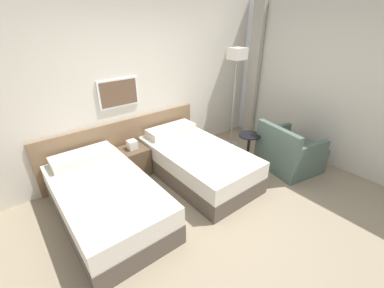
{
  "coord_description": "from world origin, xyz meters",
  "views": [
    {
      "loc": [
        -1.9,
        -1.79,
        2.39
      ],
      "look_at": [
        0.23,
        0.86,
        0.67
      ],
      "focal_mm": 24.0,
      "sensor_mm": 36.0,
      "label": 1
    }
  ],
  "objects_px": {
    "bed_near_door": "(106,200)",
    "floor_lamp": "(237,64)",
    "nightstand": "(134,161)",
    "bed_near_window": "(197,162)",
    "armchair": "(289,153)",
    "side_table": "(249,144)"
  },
  "relations": [
    {
      "from": "bed_near_door",
      "to": "side_table",
      "type": "relative_size",
      "value": 3.59
    },
    {
      "from": "nightstand",
      "to": "armchair",
      "type": "relative_size",
      "value": 0.6
    },
    {
      "from": "bed_near_window",
      "to": "armchair",
      "type": "relative_size",
      "value": 1.9
    },
    {
      "from": "bed_near_door",
      "to": "floor_lamp",
      "type": "bearing_deg",
      "value": 9.4
    },
    {
      "from": "floor_lamp",
      "to": "armchair",
      "type": "relative_size",
      "value": 1.84
    },
    {
      "from": "bed_near_door",
      "to": "bed_near_window",
      "type": "bearing_deg",
      "value": 0.0
    },
    {
      "from": "nightstand",
      "to": "floor_lamp",
      "type": "xyz_separation_m",
      "value": [
        2.05,
        -0.24,
        1.36
      ]
    },
    {
      "from": "bed_near_window",
      "to": "nightstand",
      "type": "height_order",
      "value": "bed_near_window"
    },
    {
      "from": "bed_near_door",
      "to": "nightstand",
      "type": "distance_m",
      "value": 1.03
    },
    {
      "from": "nightstand",
      "to": "floor_lamp",
      "type": "bearing_deg",
      "value": -6.68
    },
    {
      "from": "bed_near_window",
      "to": "armchair",
      "type": "xyz_separation_m",
      "value": [
        1.4,
        -0.77,
        0.0
      ]
    },
    {
      "from": "floor_lamp",
      "to": "armchair",
      "type": "height_order",
      "value": "floor_lamp"
    },
    {
      "from": "nightstand",
      "to": "floor_lamp",
      "type": "height_order",
      "value": "floor_lamp"
    },
    {
      "from": "floor_lamp",
      "to": "armchair",
      "type": "xyz_separation_m",
      "value": [
        0.11,
        -1.23,
        -1.33
      ]
    },
    {
      "from": "nightstand",
      "to": "side_table",
      "type": "height_order",
      "value": "nightstand"
    },
    {
      "from": "nightstand",
      "to": "armchair",
      "type": "xyz_separation_m",
      "value": [
        2.16,
        -1.47,
        0.03
      ]
    },
    {
      "from": "floor_lamp",
      "to": "side_table",
      "type": "relative_size",
      "value": 3.48
    },
    {
      "from": "bed_near_window",
      "to": "floor_lamp",
      "type": "distance_m",
      "value": 1.91
    },
    {
      "from": "side_table",
      "to": "floor_lamp",
      "type": "bearing_deg",
      "value": 67.07
    },
    {
      "from": "side_table",
      "to": "bed_near_door",
      "type": "bearing_deg",
      "value": 175.18
    },
    {
      "from": "bed_near_door",
      "to": "bed_near_window",
      "type": "distance_m",
      "value": 1.52
    },
    {
      "from": "nightstand",
      "to": "armchair",
      "type": "height_order",
      "value": "armchair"
    }
  ]
}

